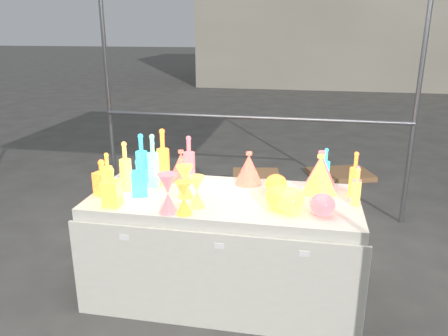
% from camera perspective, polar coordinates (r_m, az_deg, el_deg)
% --- Properties ---
extents(ground, '(80.00, 80.00, 0.00)m').
position_cam_1_polar(ground, '(3.31, 0.00, -15.84)').
color(ground, '#5B5954').
rests_on(ground, ground).
extents(display_table, '(1.84, 0.83, 0.75)m').
position_cam_1_polar(display_table, '(3.11, -0.03, -10.19)').
color(display_table, silver).
rests_on(display_table, ground).
extents(cardboard_box_closed, '(0.54, 0.43, 0.36)m').
position_cam_1_polar(cardboard_box_closed, '(4.74, 4.16, -2.65)').
color(cardboard_box_closed, '#9D6E47').
rests_on(cardboard_box_closed, ground).
extents(cardboard_box_flat, '(0.90, 0.76, 0.07)m').
position_cam_1_polar(cardboard_box_flat, '(5.83, 14.93, -0.79)').
color(cardboard_box_flat, '#9D6E47').
rests_on(cardboard_box_flat, ground).
extents(bottle_1, '(0.08, 0.08, 0.31)m').
position_cam_1_polar(bottle_1, '(3.20, -9.22, 0.74)').
color(bottle_1, '#1E991B').
rests_on(bottle_1, display_table).
extents(bottle_2, '(0.10, 0.10, 0.41)m').
position_cam_1_polar(bottle_2, '(3.16, -7.97, 1.47)').
color(bottle_2, '#FFAE1A').
rests_on(bottle_2, display_table).
extents(bottle_3, '(0.09, 0.09, 0.34)m').
position_cam_1_polar(bottle_3, '(3.24, -4.59, 1.31)').
color(bottle_3, '#2821C1').
rests_on(bottle_3, display_table).
extents(bottle_4, '(0.09, 0.09, 0.35)m').
position_cam_1_polar(bottle_4, '(3.10, -12.75, 0.26)').
color(bottle_4, '#127367').
rests_on(bottle_4, display_table).
extents(bottle_5, '(0.09, 0.09, 0.38)m').
position_cam_1_polar(bottle_5, '(3.13, -9.26, 1.00)').
color(bottle_5, '#B82486').
rests_on(bottle_5, display_table).
extents(bottle_6, '(0.07, 0.07, 0.27)m').
position_cam_1_polar(bottle_6, '(3.14, -14.96, -0.44)').
color(bottle_6, red).
rests_on(bottle_6, display_table).
extents(bottle_7, '(0.09, 0.09, 0.36)m').
position_cam_1_polar(bottle_7, '(3.24, -10.70, 1.29)').
color(bottle_7, '#1E991B').
rests_on(bottle_7, display_table).
extents(decanter_0, '(0.10, 0.10, 0.26)m').
position_cam_1_polar(decanter_0, '(2.85, -14.46, -2.40)').
color(decanter_0, red).
rests_on(decanter_0, display_table).
extents(decanter_1, '(0.13, 0.13, 0.25)m').
position_cam_1_polar(decanter_1, '(3.06, -15.59, -1.18)').
color(decanter_1, '#FFAE1A').
rests_on(decanter_1, display_table).
extents(decanter_2, '(0.13, 0.13, 0.26)m').
position_cam_1_polar(decanter_2, '(2.99, -11.02, -1.21)').
color(decanter_2, '#1E991B').
rests_on(decanter_2, display_table).
extents(hourglass_0, '(0.12, 0.12, 0.21)m').
position_cam_1_polar(hourglass_0, '(2.66, -5.28, -3.92)').
color(hourglass_0, '#FFAE1A').
rests_on(hourglass_0, display_table).
extents(hourglass_1, '(0.13, 0.13, 0.25)m').
position_cam_1_polar(hourglass_1, '(2.69, -7.36, -3.29)').
color(hourglass_1, '#2821C1').
rests_on(hourglass_1, display_table).
extents(hourglass_2, '(0.14, 0.14, 0.21)m').
position_cam_1_polar(hourglass_2, '(2.76, -3.58, -3.10)').
color(hourglass_2, '#127367').
rests_on(hourglass_2, display_table).
extents(hourglass_4, '(0.14, 0.14, 0.22)m').
position_cam_1_polar(hourglass_4, '(2.92, -5.11, -1.77)').
color(hourglass_4, red).
rests_on(hourglass_4, display_table).
extents(globe_0, '(0.18, 0.18, 0.14)m').
position_cam_1_polar(globe_0, '(2.75, 7.23, -4.00)').
color(globe_0, red).
rests_on(globe_0, display_table).
extents(globe_1, '(0.22, 0.22, 0.14)m').
position_cam_1_polar(globe_1, '(2.71, 8.63, -4.37)').
color(globe_1, '#127367').
rests_on(globe_1, display_table).
extents(globe_2, '(0.16, 0.16, 0.12)m').
position_cam_1_polar(globe_2, '(3.01, 6.81, -2.24)').
color(globe_2, '#FFAE1A').
rests_on(globe_2, display_table).
extents(globe_3, '(0.19, 0.19, 0.13)m').
position_cam_1_polar(globe_3, '(2.71, 12.73, -4.86)').
color(globe_3, '#2821C1').
rests_on(globe_3, display_table).
extents(lampshade_0, '(0.22, 0.22, 0.23)m').
position_cam_1_polar(lampshade_0, '(3.27, -5.60, 0.41)').
color(lampshade_0, yellow).
rests_on(lampshade_0, display_table).
extents(lampshade_1, '(0.26, 0.26, 0.24)m').
position_cam_1_polar(lampshade_1, '(3.16, 3.25, 0.01)').
color(lampshade_1, yellow).
rests_on(lampshade_1, display_table).
extents(lampshade_2, '(0.27, 0.27, 0.27)m').
position_cam_1_polar(lampshade_2, '(3.14, 12.54, -0.24)').
color(lampshade_2, '#2821C1').
rests_on(lampshade_2, display_table).
extents(lampshade_3, '(0.28, 0.28, 0.28)m').
position_cam_1_polar(lampshade_3, '(3.03, 12.43, -0.83)').
color(lampshade_3, '#127367').
rests_on(lampshade_3, display_table).
extents(bottle_8, '(0.07, 0.07, 0.27)m').
position_cam_1_polar(bottle_8, '(3.21, 13.11, 0.17)').
color(bottle_8, '#1E991B').
rests_on(bottle_8, display_table).
extents(bottle_9, '(0.09, 0.09, 0.31)m').
position_cam_1_polar(bottle_9, '(3.04, 16.71, -0.79)').
color(bottle_9, '#FFAE1A').
rests_on(bottle_9, display_table).
extents(bottle_10, '(0.07, 0.07, 0.26)m').
position_cam_1_polar(bottle_10, '(2.91, 16.93, -2.17)').
color(bottle_10, '#2821C1').
rests_on(bottle_10, display_table).
extents(bottle_11, '(0.06, 0.06, 0.25)m').
position_cam_1_polar(bottle_11, '(2.89, 16.95, -2.37)').
color(bottle_11, '#127367').
rests_on(bottle_11, display_table).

